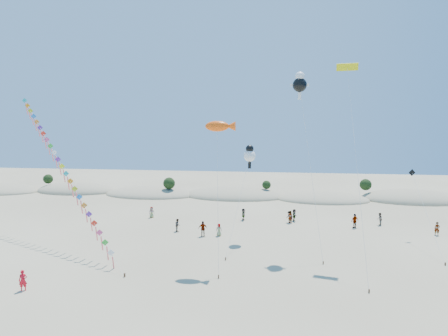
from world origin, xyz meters
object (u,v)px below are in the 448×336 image
Objects in this scene: fish_kite at (220,127)px; parafoil_kite at (348,71)px; kite_train at (61,164)px; flyer_foreground at (23,280)px.

parafoil_kite is at bearing 19.88° from fish_kite.
kite_train is at bearing 168.04° from fish_kite.
kite_train reaches higher than fish_kite.
fish_kite is at bearing 8.71° from flyer_foreground.
fish_kite is 14.39m from parafoil_kite.
fish_kite is at bearing -160.12° from parafoil_kite.
flyer_foreground is (-15.19, -8.78, -12.50)m from fish_kite.
kite_train is 1.07× the size of parafoil_kite.
parafoil_kite is at bearing 4.34° from flyer_foreground.
flyer_foreground is at bearing -73.06° from kite_train.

